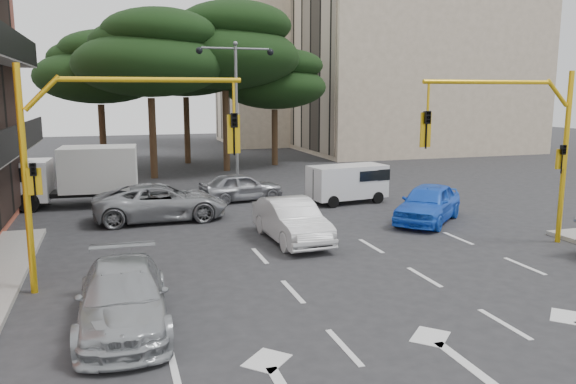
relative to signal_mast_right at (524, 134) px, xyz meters
The scene contains 19 objects.
ground 8.08m from the signal_mast_right, 163.69° to the right, with size 120.00×120.00×0.00m, color #28282B.
median_strip 16.03m from the signal_mast_right, 115.91° to the left, with size 1.40×6.00×0.15m, color gray.
apartment_beige_near 33.22m from the signal_mast_right, 66.34° to the left, with size 20.20×12.15×18.70m.
apartment_beige_far 42.69m from the signal_mast_right, 81.67° to the left, with size 16.20×12.15×16.70m.
pine_left_near 22.98m from the signal_mast_right, 118.29° to the left, with size 9.15×9.15×10.23m.
pine_center 23.13m from the signal_mast_right, 104.66° to the left, with size 9.98×9.98×11.16m.
pine_left_far 27.79m from the signal_mast_right, 119.84° to the left, with size 8.32×8.32×9.30m.
pine_right 24.14m from the signal_mast_right, 94.17° to the left, with size 7.49×7.49×8.37m.
pine_back 28.30m from the signal_mast_right, 106.03° to the left, with size 9.15×9.15×10.23m.
signal_mast_right is the anchor object (origin of this frame).
signal_mast_left 13.61m from the signal_mast_right, behind, with size 5.79×0.37×6.00m.
street_lamp_center 15.65m from the signal_mast_right, 115.91° to the left, with size 4.16×0.36×7.77m.
car_white_hatch 8.44m from the signal_mast_right, 157.44° to the left, with size 1.60×4.58×1.51m, color silver.
car_blue_compact 5.31m from the signal_mast_right, 102.60° to the left, with size 1.86×4.62×1.57m, color blue.
car_silver_wagon 13.88m from the signal_mast_right, 167.09° to the right, with size 1.97×4.86×1.41m, color #A1A5A9.
car_silver_cross_a 14.19m from the signal_mast_right, 145.50° to the left, with size 2.54×5.51×1.53m, color gray.
car_silver_cross_b 13.57m from the signal_mast_right, 123.47° to the left, with size 1.66×4.13×1.41m, color #929399.
van_white 9.80m from the signal_mast_right, 105.40° to the left, with size 1.68×3.72×1.86m, color silver, non-canonical shape.
box_truck_a 19.29m from the signal_mast_right, 141.12° to the left, with size 2.38×5.68×2.79m, color white, non-canonical shape.
Camera 1 is at (-6.41, -13.65, 5.26)m, focal length 35.00 mm.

